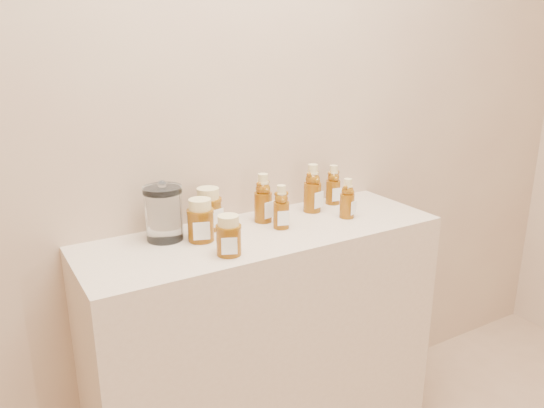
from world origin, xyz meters
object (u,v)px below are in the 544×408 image
bear_bottle_front_left (281,204)px  bear_bottle_back_left (263,195)px  honey_jar_left (201,220)px  display_table (265,351)px  glass_canister (164,211)px

bear_bottle_front_left → bear_bottle_back_left: bearing=120.2°
bear_bottle_front_left → honey_jar_left: 0.28m
display_table → glass_canister: (-0.30, 0.10, 0.54)m
display_table → bear_bottle_front_left: size_ratio=7.27×
bear_bottle_back_left → bear_bottle_front_left: (0.02, -0.09, -0.01)m
bear_bottle_back_left → glass_canister: 0.35m
display_table → glass_canister: glass_canister is taller
glass_canister → honey_jar_left: bearing=-35.6°
glass_canister → bear_bottle_back_left: bearing=-1.9°
bear_bottle_back_left → honey_jar_left: bear_bottle_back_left is taller
honey_jar_left → glass_canister: glass_canister is taller
bear_bottle_back_left → glass_canister: bearing=164.8°
bear_bottle_front_left → honey_jar_left: size_ratio=1.23×
display_table → bear_bottle_front_left: bearing=1.1°
bear_bottle_back_left → honey_jar_left: bearing=178.9°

